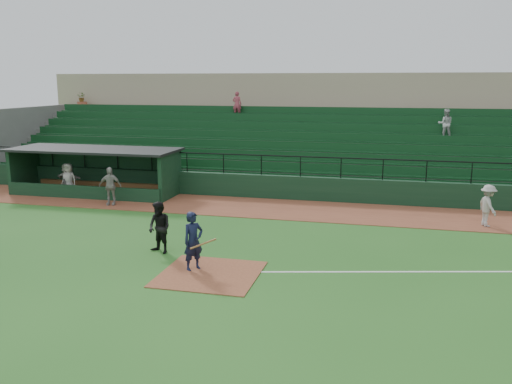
# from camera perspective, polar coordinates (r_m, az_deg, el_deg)

# --- Properties ---
(ground) EXTENTS (90.00, 90.00, 0.00)m
(ground) POSITION_cam_1_polar(r_m,az_deg,el_deg) (17.70, -3.90, -7.64)
(ground) COLOR #255B1D
(ground) RESTS_ON ground
(warning_track) EXTENTS (40.00, 4.00, 0.03)m
(warning_track) POSITION_cam_1_polar(r_m,az_deg,el_deg) (25.13, 1.63, -1.75)
(warning_track) COLOR brown
(warning_track) RESTS_ON ground
(home_plate_dirt) EXTENTS (3.00, 3.00, 0.03)m
(home_plate_dirt) POSITION_cam_1_polar(r_m,az_deg,el_deg) (16.80, -4.94, -8.68)
(home_plate_dirt) COLOR brown
(home_plate_dirt) RESTS_ON ground
(foul_line) EXTENTS (17.49, 4.44, 0.01)m
(foul_line) POSITION_cam_1_polar(r_m,az_deg,el_deg) (18.29, 22.26, -7.85)
(foul_line) COLOR white
(foul_line) RESTS_ON ground
(stadium_structure) EXTENTS (38.00, 13.08, 6.40)m
(stadium_structure) POSITION_cam_1_polar(r_m,az_deg,el_deg) (32.95, 4.78, 5.46)
(stadium_structure) COLOR black
(stadium_structure) RESTS_ON ground
(dugout) EXTENTS (8.90, 3.20, 2.42)m
(dugout) POSITION_cam_1_polar(r_m,az_deg,el_deg) (29.83, -16.33, 2.50)
(dugout) COLOR black
(dugout) RESTS_ON ground
(batter_at_plate) EXTENTS (1.18, 0.82, 1.89)m
(batter_at_plate) POSITION_cam_1_polar(r_m,az_deg,el_deg) (16.94, -6.68, -5.22)
(batter_at_plate) COLOR black
(batter_at_plate) RESTS_ON ground
(umpire) EXTENTS (1.08, 0.98, 1.80)m
(umpire) POSITION_cam_1_polar(r_m,az_deg,el_deg) (18.81, -10.22, -3.75)
(umpire) COLOR black
(umpire) RESTS_ON ground
(runner) EXTENTS (0.97, 1.26, 1.72)m
(runner) POSITION_cam_1_polar(r_m,az_deg,el_deg) (23.77, 23.44, -1.34)
(runner) COLOR #A7A29D
(runner) RESTS_ON warning_track
(dugout_player_a) EXTENTS (1.14, 0.69, 1.82)m
(dugout_player_a) POSITION_cam_1_polar(r_m,az_deg,el_deg) (26.54, -15.26, 0.61)
(dugout_player_a) COLOR gray
(dugout_player_a) RESTS_ON warning_track
(dugout_player_b) EXTENTS (0.84, 0.56, 1.68)m
(dugout_player_b) POSITION_cam_1_polar(r_m,az_deg,el_deg) (29.35, -19.27, 1.25)
(dugout_player_b) COLOR #A6A19C
(dugout_player_b) RESTS_ON warning_track
(dugout_player_c) EXTENTS (1.59, 0.77, 1.64)m
(dugout_player_c) POSITION_cam_1_polar(r_m,az_deg,el_deg) (29.78, -19.46, 1.34)
(dugout_player_c) COLOR #A59F9A
(dugout_player_c) RESTS_ON warning_track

